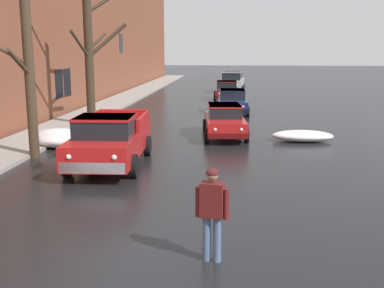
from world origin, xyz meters
The scene contains 14 objects.
ground_plane centered at (0.00, 0.00, 0.00)m, with size 200.00×200.00×0.00m, color black.
left_sidewalk_slab centered at (-6.14, 18.00, 0.07)m, with size 2.46×80.00×0.13m, color gray.
brick_townhouse_facade centered at (-7.87, 18.00, 5.17)m, with size 0.63×80.00×10.34m.
snow_bank_near_corner_left centered at (-4.73, 10.13, 0.34)m, with size 2.02×1.24×0.71m.
snow_bank_along_left_kerb centered at (5.19, 11.99, 0.23)m, with size 2.55×1.20×0.47m.
snow_bank_mid_block_left centered at (-4.42, 9.84, 0.29)m, with size 1.99×1.42×0.59m.
bare_tree_second_along_sidewalk centered at (-4.82, 7.93, 3.37)m, with size 3.30×1.62×6.95m.
bare_tree_mid_block centered at (-4.73, 14.92, 3.69)m, with size 2.52×3.16×7.08m.
pickup_truck_red_approaching_near_lane centered at (-1.78, 7.06, 0.88)m, with size 2.43×5.25×1.76m.
sedan_red_parked_kerbside_close centered at (1.86, 12.76, 0.75)m, with size 2.12×4.36×1.42m.
sedan_darkblue_parked_kerbside_mid centered at (2.13, 20.47, 0.75)m, with size 2.00×4.44×1.42m.
sedan_maroon_parked_far_down_block centered at (1.63, 27.87, 0.75)m, with size 2.00×4.08×1.42m.
suv_silver_queued_behind_truck centered at (2.00, 34.39, 0.99)m, with size 2.26×4.43×1.82m.
pedestrian_with_coffee centered at (1.96, 0.14, 1.04)m, with size 0.64×0.36×1.76m.
Camera 1 is at (2.35, -8.09, 3.87)m, focal length 44.72 mm.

